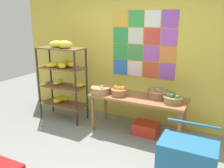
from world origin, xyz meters
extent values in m
cube|color=gold|center=(0.00, 1.91, 1.30)|extent=(5.08, 0.06, 2.60)
cube|color=gold|center=(-0.28, 1.87, 1.97)|extent=(0.29, 0.01, 0.29)
cube|color=green|center=(0.03, 1.87, 1.97)|extent=(0.29, 0.01, 0.29)
cube|color=white|center=(0.34, 1.87, 1.97)|extent=(0.29, 0.01, 0.29)
cube|color=purple|center=(0.65, 1.87, 1.97)|extent=(0.29, 0.01, 0.29)
cube|color=green|center=(-0.28, 1.87, 1.66)|extent=(0.29, 0.01, 0.29)
cube|color=silver|center=(0.03, 1.87, 1.66)|extent=(0.29, 0.01, 0.29)
cube|color=#DD423A|center=(0.34, 1.87, 1.66)|extent=(0.29, 0.01, 0.29)
cube|color=#B251BE|center=(0.65, 1.87, 1.66)|extent=(0.29, 0.01, 0.29)
cube|color=green|center=(-0.28, 1.87, 1.35)|extent=(0.29, 0.01, 0.29)
cube|color=#44934B|center=(0.03, 1.87, 1.35)|extent=(0.29, 0.01, 0.29)
cube|color=#AE4FB0|center=(0.34, 1.87, 1.35)|extent=(0.29, 0.01, 0.29)
cube|color=orange|center=(0.65, 1.87, 1.35)|extent=(0.29, 0.01, 0.29)
cube|color=blue|center=(-0.28, 1.87, 1.04)|extent=(0.29, 0.01, 0.29)
cube|color=silver|center=(0.03, 1.87, 1.04)|extent=(0.29, 0.01, 0.29)
cube|color=#DA4F30|center=(0.34, 1.87, 1.04)|extent=(0.29, 0.01, 0.29)
cube|color=#9B4EB6|center=(0.65, 1.87, 1.04)|extent=(0.29, 0.01, 0.29)
cylinder|color=#372625|center=(-1.69, 1.08, 0.72)|extent=(0.04, 0.04, 1.44)
cylinder|color=#372625|center=(-0.80, 1.08, 0.72)|extent=(0.04, 0.04, 1.44)
cylinder|color=#372625|center=(-1.69, 1.45, 0.72)|extent=(0.04, 0.04, 1.44)
cylinder|color=#372625|center=(-0.80, 1.45, 0.72)|extent=(0.04, 0.04, 1.44)
cube|color=brown|center=(-1.25, 1.27, 0.31)|extent=(0.93, 0.41, 0.03)
ellipsoid|color=yellow|center=(-1.36, 1.25, 0.38)|extent=(0.17, 0.27, 0.12)
ellipsoid|color=yellow|center=(-1.33, 1.37, 0.39)|extent=(0.26, 0.14, 0.13)
cube|color=brown|center=(-1.25, 1.27, 0.68)|extent=(0.93, 0.41, 0.02)
ellipsoid|color=yellow|center=(-1.36, 1.29, 0.75)|extent=(0.15, 0.30, 0.11)
ellipsoid|color=yellow|center=(-0.90, 1.31, 0.75)|extent=(0.21, 0.16, 0.10)
cube|color=brown|center=(-1.25, 1.27, 1.06)|extent=(0.93, 0.41, 0.02)
ellipsoid|color=yellow|center=(-1.37, 1.17, 1.12)|extent=(0.27, 0.31, 0.11)
ellipsoid|color=yellow|center=(-1.18, 1.36, 1.14)|extent=(0.20, 0.25, 0.14)
ellipsoid|color=yellow|center=(-1.05, 1.31, 1.13)|extent=(0.23, 0.25, 0.12)
ellipsoid|color=gold|center=(-1.15, 1.16, 1.13)|extent=(0.29, 0.28, 0.13)
cube|color=brown|center=(-1.25, 1.27, 1.43)|extent=(0.93, 0.41, 0.02)
ellipsoid|color=#D4DB3F|center=(-1.06, 1.19, 1.51)|extent=(0.30, 0.25, 0.15)
ellipsoid|color=yellow|center=(-1.21, 1.29, 1.51)|extent=(0.17, 0.25, 0.13)
ellipsoid|color=yellow|center=(-1.29, 1.22, 1.51)|extent=(0.28, 0.31, 0.14)
cube|color=#95643A|center=(0.31, 1.35, 0.66)|extent=(1.66, 0.62, 0.04)
cylinder|color=#996635|center=(-0.46, 1.10, 0.32)|extent=(0.06, 0.06, 0.64)
cylinder|color=#955F35|center=(1.08, 1.10, 0.32)|extent=(0.06, 0.06, 0.64)
cylinder|color=#966437|center=(-0.46, 1.60, 0.32)|extent=(0.06, 0.06, 0.64)
cylinder|color=#9A673A|center=(1.08, 1.60, 0.32)|extent=(0.06, 0.06, 0.64)
cylinder|color=#A26D44|center=(-0.01, 1.26, 0.73)|extent=(0.27, 0.27, 0.11)
torus|color=#9C7347|center=(-0.01, 1.26, 0.79)|extent=(0.29, 0.29, 0.02)
sphere|color=orange|center=(-0.03, 1.26, 0.79)|extent=(0.07, 0.07, 0.07)
sphere|color=orange|center=(-0.01, 1.26, 0.80)|extent=(0.08, 0.08, 0.08)
sphere|color=orange|center=(-0.08, 1.27, 0.80)|extent=(0.08, 0.08, 0.08)
sphere|color=orange|center=(0.03, 1.33, 0.80)|extent=(0.07, 0.07, 0.07)
sphere|color=orange|center=(-0.07, 1.30, 0.79)|extent=(0.08, 0.08, 0.08)
sphere|color=orange|center=(0.04, 1.29, 0.80)|extent=(0.10, 0.10, 0.10)
cylinder|color=#956344|center=(0.63, 1.47, 0.73)|extent=(0.38, 0.38, 0.11)
torus|color=#9A664B|center=(0.63, 1.47, 0.79)|extent=(0.41, 0.41, 0.03)
sphere|color=#82C53D|center=(0.57, 1.53, 0.80)|extent=(0.05, 0.05, 0.05)
sphere|color=#77BE38|center=(0.52, 1.47, 0.80)|extent=(0.05, 0.05, 0.05)
sphere|color=#82C839|center=(0.61, 1.51, 0.80)|extent=(0.05, 0.05, 0.05)
sphere|color=#6FC73C|center=(0.72, 1.59, 0.80)|extent=(0.05, 0.05, 0.05)
cylinder|color=#B3804F|center=(-0.36, 1.23, 0.73)|extent=(0.34, 0.34, 0.11)
torus|color=tan|center=(-0.36, 1.23, 0.78)|extent=(0.37, 0.37, 0.02)
sphere|color=#72C93B|center=(-0.34, 1.26, 0.79)|extent=(0.05, 0.05, 0.05)
sphere|color=#73C044|center=(-0.35, 1.23, 0.79)|extent=(0.05, 0.05, 0.05)
sphere|color=#7AD13F|center=(-0.30, 1.17, 0.79)|extent=(0.05, 0.05, 0.05)
cylinder|color=#9B7A4E|center=(0.91, 1.31, 0.72)|extent=(0.29, 0.29, 0.10)
torus|color=#947955|center=(0.91, 1.31, 0.77)|extent=(0.31, 0.31, 0.02)
sphere|color=#4C6C2C|center=(0.84, 1.31, 0.79)|extent=(0.08, 0.08, 0.08)
sphere|color=#4F722D|center=(0.91, 1.33, 0.79)|extent=(0.09, 0.09, 0.09)
sphere|color=#475E2C|center=(0.89, 1.39, 0.79)|extent=(0.09, 0.09, 0.09)
sphere|color=#3C5C39|center=(0.89, 1.28, 0.79)|extent=(0.09, 0.09, 0.09)
sphere|color=#437027|center=(0.99, 1.27, 0.79)|extent=(0.09, 0.09, 0.09)
cube|color=red|center=(0.47, 1.36, 0.10)|extent=(0.43, 0.32, 0.20)
cube|color=teal|center=(1.35, 0.12, 0.52)|extent=(0.61, 0.41, 0.33)
cylinder|color=teal|center=(1.35, 0.35, 0.81)|extent=(0.58, 0.03, 0.03)
camera|label=1|loc=(1.62, -2.27, 1.97)|focal=37.58mm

